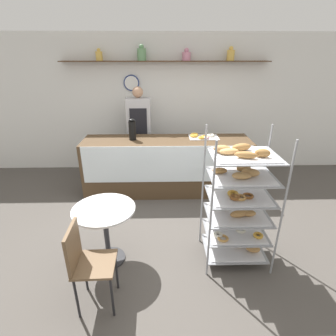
% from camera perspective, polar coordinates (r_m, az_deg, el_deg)
% --- Properties ---
extents(ground_plane, '(14.00, 14.00, 0.00)m').
position_cam_1_polar(ground_plane, '(3.72, 0.18, -14.74)').
color(ground_plane, '#4C4742').
extents(back_wall, '(10.00, 0.30, 2.70)m').
position_cam_1_polar(back_wall, '(5.50, -0.52, 13.69)').
color(back_wall, white).
rests_on(back_wall, ground_plane).
extents(display_counter, '(2.86, 0.71, 0.97)m').
position_cam_1_polar(display_counter, '(4.65, -0.26, 0.47)').
color(display_counter, '#4C3823').
rests_on(display_counter, ground_plane).
extents(pastry_rack, '(0.76, 0.60, 1.59)m').
position_cam_1_polar(pastry_rack, '(3.09, 15.16, -7.18)').
color(pastry_rack, gray).
rests_on(pastry_rack, ground_plane).
extents(person_worker, '(0.45, 0.23, 1.78)m').
position_cam_1_polar(person_worker, '(5.11, -6.26, 8.21)').
color(person_worker, '#282833').
rests_on(person_worker, ground_plane).
extents(cafe_table, '(0.71, 0.71, 0.72)m').
position_cam_1_polar(cafe_table, '(3.14, -13.53, -11.29)').
color(cafe_table, '#262628').
rests_on(cafe_table, ground_plane).
extents(cafe_chair, '(0.39, 0.39, 0.90)m').
position_cam_1_polar(cafe_chair, '(2.69, -17.62, -18.27)').
color(cafe_chair, black).
rests_on(cafe_chair, ground_plane).
extents(coffee_carafe, '(0.12, 0.12, 0.36)m').
position_cam_1_polar(coffee_carafe, '(4.47, -7.78, 8.29)').
color(coffee_carafe, black).
rests_on(coffee_carafe, display_counter).
extents(donut_tray_counter, '(0.51, 0.33, 0.05)m').
position_cam_1_polar(donut_tray_counter, '(4.62, 7.47, 6.82)').
color(donut_tray_counter, silver).
rests_on(donut_tray_counter, display_counter).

